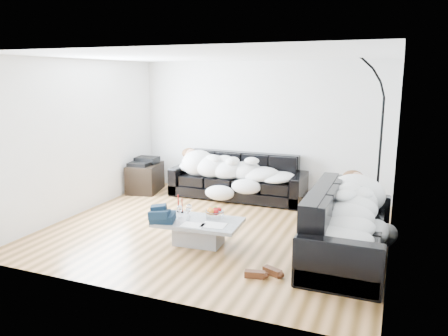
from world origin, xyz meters
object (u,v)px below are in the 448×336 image
at_px(sleeper_right, 350,209).
at_px(candle_left, 178,203).
at_px(av_cabinet, 145,178).
at_px(floor_lamp, 380,146).
at_px(coffee_table, 199,232).
at_px(stereo, 144,161).
at_px(wine_glass_c, 188,214).
at_px(fruit_bowl, 215,212).
at_px(sleeper_back, 237,166).
at_px(wine_glass_b, 180,212).
at_px(sofa_right, 349,224).
at_px(wine_glass_a, 189,210).
at_px(sofa_back, 238,177).
at_px(shoes, 263,273).
at_px(candle_right, 182,206).

bearing_deg(sleeper_right, candle_left, 91.83).
xyz_separation_m(av_cabinet, floor_lamp, (4.48, -0.09, 0.94)).
bearing_deg(coffee_table, stereo, 135.58).
bearing_deg(candle_left, wine_glass_c, -42.59).
bearing_deg(coffee_table, fruit_bowl, 51.02).
bearing_deg(coffee_table, sleeper_back, 97.50).
height_order(coffee_table, wine_glass_b, wine_glass_b).
relative_size(sofa_right, wine_glass_c, 12.87).
bearing_deg(sleeper_right, wine_glass_a, 95.80).
height_order(sofa_back, floor_lamp, floor_lamp).
xyz_separation_m(coffee_table, floor_lamp, (2.24, 2.10, 1.05)).
bearing_deg(wine_glass_b, sofa_right, 7.99).
bearing_deg(coffee_table, floor_lamp, 43.08).
height_order(wine_glass_b, av_cabinet, av_cabinet).
relative_size(sleeper_right, shoes, 4.75).
xyz_separation_m(coffee_table, wine_glass_c, (-0.15, -0.02, 0.26)).
xyz_separation_m(coffee_table, candle_right, (-0.37, 0.23, 0.28)).
height_order(candle_left, av_cabinet, candle_left).
bearing_deg(wine_glass_b, wine_glass_a, 44.73).
bearing_deg(stereo, av_cabinet, 0.00).
relative_size(sofa_right, floor_lamp, 0.92).
bearing_deg(sofa_right, sleeper_right, 0.00).
distance_m(sofa_back, candle_right, 2.21).
relative_size(candle_left, av_cabinet, 0.32).
height_order(sleeper_right, candle_left, sleeper_right).
distance_m(sofa_right, wine_glass_b, 2.31).
relative_size(wine_glass_a, candle_left, 0.71).
xyz_separation_m(sleeper_right, wine_glass_a, (-2.19, -0.22, -0.22)).
distance_m(fruit_bowl, candle_left, 0.61).
bearing_deg(wine_glass_b, coffee_table, -0.71).
bearing_deg(floor_lamp, fruit_bowl, -115.65).
bearing_deg(floor_lamp, sofa_right, -76.09).
bearing_deg(sofa_back, fruit_bowl, -77.99).
bearing_deg(wine_glass_b, candle_right, 109.19).
bearing_deg(stereo, fruit_bowl, -45.20).
distance_m(candle_left, av_cabinet, 2.65).
height_order(sleeper_back, sleeper_right, sleeper_right).
bearing_deg(candle_right, wine_glass_c, -48.46).
height_order(wine_glass_a, stereo, stereo).
bearing_deg(fruit_bowl, sofa_right, 3.90).
xyz_separation_m(sofa_right, wine_glass_c, (-2.14, -0.35, -0.02)).
xyz_separation_m(coffee_table, av_cabinet, (-2.24, 2.19, 0.11)).
distance_m(coffee_table, floor_lamp, 3.24).
relative_size(sofa_back, candle_right, 12.03).
relative_size(sleeper_back, coffee_table, 1.84).
bearing_deg(candle_left, sofa_back, 86.60).
bearing_deg(fruit_bowl, av_cabinet, 140.28).
bearing_deg(candle_left, sleeper_right, 1.83).
bearing_deg(wine_glass_a, fruit_bowl, 15.28).
height_order(candle_right, shoes, candle_right).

